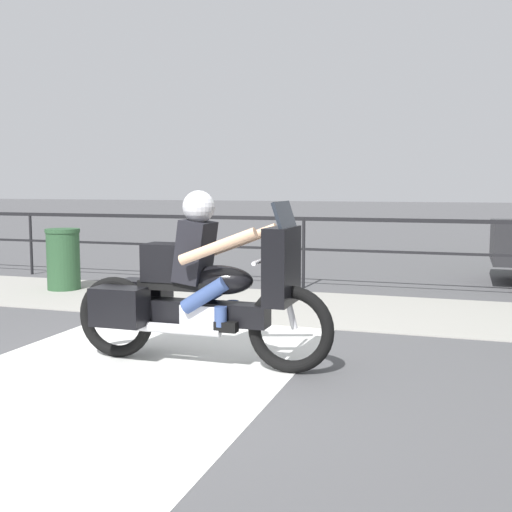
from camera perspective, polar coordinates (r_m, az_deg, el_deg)
ground_plane at (r=5.60m, az=-8.29°, el=-10.57°), size 120.00×120.00×0.00m
sidewalk_band at (r=8.69m, az=1.72°, el=-4.41°), size 44.00×2.40×0.01m
crosswalk_band at (r=5.60m, az=-12.64°, el=-10.61°), size 2.84×6.00×0.01m
fence_railing at (r=10.09m, az=4.26°, el=2.14°), size 36.00×0.05×1.13m
motorcycle at (r=5.77m, az=-5.12°, el=-2.89°), size 2.47×0.76×1.57m
trash_bin at (r=10.37m, az=-16.75°, el=-0.28°), size 0.53×0.53×0.95m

